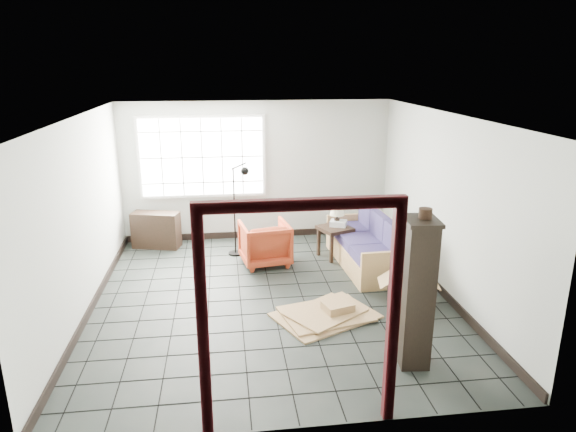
{
  "coord_description": "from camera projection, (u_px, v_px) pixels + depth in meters",
  "views": [
    {
      "loc": [
        -0.62,
        -6.71,
        3.28
      ],
      "look_at": [
        0.28,
        0.3,
        1.14
      ],
      "focal_mm": 32.0,
      "sensor_mm": 36.0,
      "label": 1
    }
  ],
  "objects": [
    {
      "name": "ground",
      "position": [
        272.0,
        298.0,
        7.39
      ],
      "size": [
        5.5,
        5.5,
        0.0
      ],
      "primitive_type": "plane",
      "color": "black",
      "rests_on": "ground"
    },
    {
      "name": "room_shell",
      "position": [
        270.0,
        184.0,
        6.93
      ],
      "size": [
        5.02,
        5.52,
        2.61
      ],
      "color": "#B0B5AE",
      "rests_on": "ground"
    },
    {
      "name": "window_panel",
      "position": [
        202.0,
        157.0,
        9.37
      ],
      "size": [
        2.32,
        0.08,
        1.52
      ],
      "color": "silver",
      "rests_on": "ground"
    },
    {
      "name": "doorway_trim",
      "position": [
        300.0,
        290.0,
        4.43
      ],
      "size": [
        1.8,
        0.08,
        2.2
      ],
      "color": "#3B0D10",
      "rests_on": "ground"
    },
    {
      "name": "futon_sofa",
      "position": [
        368.0,
        247.0,
        8.51
      ],
      "size": [
        0.87,
        2.05,
        0.89
      ],
      "rotation": [
        0.0,
        0.0,
        0.06
      ],
      "color": "#9A7545",
      "rests_on": "ground"
    },
    {
      "name": "armchair",
      "position": [
        265.0,
        241.0,
        8.57
      ],
      "size": [
        0.88,
        0.83,
        0.79
      ],
      "primitive_type": "imported",
      "rotation": [
        0.0,
        0.0,
        3.3
      ],
      "color": "brown",
      "rests_on": "ground"
    },
    {
      "name": "side_table",
      "position": [
        335.0,
        232.0,
        8.84
      ],
      "size": [
        0.65,
        0.65,
        0.55
      ],
      "rotation": [
        0.0,
        0.0,
        0.39
      ],
      "color": "black",
      "rests_on": "ground"
    },
    {
      "name": "table_lamp",
      "position": [
        337.0,
        211.0,
        8.79
      ],
      "size": [
        0.32,
        0.32,
        0.39
      ],
      "rotation": [
        0.0,
        0.0,
        0.32
      ],
      "color": "black",
      "rests_on": "side_table"
    },
    {
      "name": "projector",
      "position": [
        338.0,
        223.0,
        8.84
      ],
      "size": [
        0.33,
        0.3,
        0.1
      ],
      "rotation": [
        0.0,
        0.0,
        -0.38
      ],
      "color": "silver",
      "rests_on": "side_table"
    },
    {
      "name": "floor_lamp",
      "position": [
        240.0,
        207.0,
        8.77
      ],
      "size": [
        0.44,
        0.43,
        1.67
      ],
      "rotation": [
        0.0,
        0.0,
        -0.36
      ],
      "color": "black",
      "rests_on": "ground"
    },
    {
      "name": "console_shelf",
      "position": [
        156.0,
        230.0,
        9.35
      ],
      "size": [
        0.9,
        0.53,
        0.66
      ],
      "rotation": [
        0.0,
        0.0,
        -0.25
      ],
      "color": "black",
      "rests_on": "ground"
    },
    {
      "name": "tall_shelf",
      "position": [
        416.0,
        292.0,
        5.6
      ],
      "size": [
        0.4,
        0.49,
        1.7
      ],
      "rotation": [
        0.0,
        0.0,
        -0.09
      ],
      "color": "black",
      "rests_on": "ground"
    },
    {
      "name": "pot",
      "position": [
        425.0,
        213.0,
        5.37
      ],
      "size": [
        0.18,
        0.18,
        0.11
      ],
      "rotation": [
        0.0,
        0.0,
        -0.28
      ],
      "color": "black",
      "rests_on": "tall_shelf"
    },
    {
      "name": "open_box",
      "position": [
        408.0,
        295.0,
        7.11
      ],
      "size": [
        0.87,
        0.54,
        0.46
      ],
      "rotation": [
        0.0,
        0.0,
        -0.19
      ],
      "color": "#9F7C4C",
      "rests_on": "ground"
    },
    {
      "name": "cardboard_pile",
      "position": [
        327.0,
        313.0,
        6.85
      ],
      "size": [
        1.54,
        1.36,
        0.19
      ],
      "rotation": [
        0.0,
        0.0,
        0.39
      ],
      "color": "#9F7C4C",
      "rests_on": "ground"
    }
  ]
}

